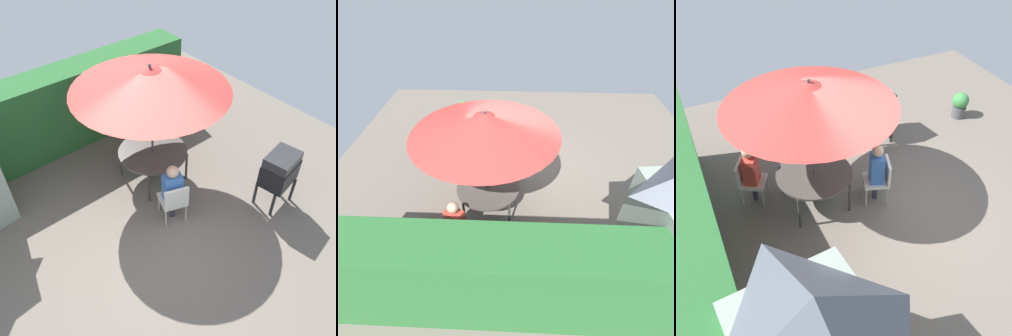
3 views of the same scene
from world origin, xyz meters
TOP-DOWN VIEW (x-y plane):
  - ground_plane at (0.00, 0.00)m, footprint 11.00×11.00m
  - hedge_backdrop at (0.00, 3.50)m, footprint 6.53×0.83m
  - patio_table at (0.89, 1.23)m, footprint 1.41×1.41m
  - patio_umbrella at (0.89, 1.23)m, footprint 2.91×2.91m
  - bbq_grill at (2.27, -0.85)m, footprint 0.77×0.60m
  - chair_near_shed at (1.47, 2.34)m, footprint 0.62×0.63m
  - chair_far_side at (0.46, 0.07)m, footprint 0.59×0.59m
  - potted_plant_by_shed at (2.20, -3.13)m, footprint 0.40×0.40m
  - person_in_red at (1.43, 2.26)m, footprint 0.41×0.37m
  - person_in_blue at (0.49, 0.15)m, footprint 0.40×0.34m

SIDE VIEW (x-z plane):
  - ground_plane at x=0.00m, z-range 0.00..0.00m
  - potted_plant_by_shed at x=2.20m, z-range 0.02..0.68m
  - chair_near_shed at x=1.47m, z-range 0.07..0.97m
  - chair_far_side at x=0.46m, z-range 0.07..0.97m
  - patio_table at x=0.89m, z-range 0.31..1.04m
  - person_in_red at x=1.43m, z-range 0.15..1.41m
  - person_in_blue at x=0.49m, z-range 0.15..1.41m
  - bbq_grill at x=2.27m, z-range 0.25..1.45m
  - hedge_backdrop at x=0.00m, z-range 0.00..1.82m
  - patio_umbrella at x=0.89m, z-range 1.03..3.65m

